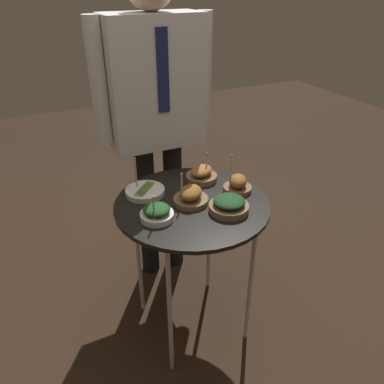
{
  "coord_description": "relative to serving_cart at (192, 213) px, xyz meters",
  "views": [
    {
      "loc": [
        -0.6,
        -1.23,
        1.57
      ],
      "look_at": [
        0.0,
        0.0,
        0.78
      ],
      "focal_mm": 35.0,
      "sensor_mm": 36.0,
      "label": 1
    }
  ],
  "objects": [
    {
      "name": "bowl_spinach_front_right",
      "position": [
        0.11,
        -0.13,
        0.08
      ],
      "size": [
        0.16,
        0.16,
        0.06
      ],
      "color": "brown",
      "rests_on": "serving_cart"
    },
    {
      "name": "bowl_roast_front_left",
      "position": [
        0.23,
        -0.0,
        0.09
      ],
      "size": [
        0.13,
        0.13,
        0.18
      ],
      "color": "brown",
      "rests_on": "serving_cart"
    },
    {
      "name": "bowl_asparagus_back_right",
      "position": [
        -0.16,
        0.15,
        0.07
      ],
      "size": [
        0.17,
        0.17,
        0.16
      ],
      "color": "silver",
      "rests_on": "serving_cart"
    },
    {
      "name": "serving_cart",
      "position": [
        0.0,
        0.0,
        0.0
      ],
      "size": [
        0.67,
        0.67,
        0.73
      ],
      "color": "black",
      "rests_on": "ground_plane"
    },
    {
      "name": "bowl_spinach_mid_right",
      "position": [
        -0.18,
        -0.05,
        0.08
      ],
      "size": [
        0.14,
        0.14,
        0.13
      ],
      "color": "white",
      "rests_on": "serving_cart"
    },
    {
      "name": "waiter_figure",
      "position": [
        0.04,
        0.49,
        0.37
      ],
      "size": [
        0.61,
        0.23,
        1.66
      ],
      "color": "black",
      "rests_on": "ground_plane"
    },
    {
      "name": "bowl_roast_front_center",
      "position": [
        0.13,
        0.16,
        0.08
      ],
      "size": [
        0.15,
        0.15,
        0.13
      ],
      "color": "brown",
      "rests_on": "serving_cart"
    },
    {
      "name": "ground_plane",
      "position": [
        0.0,
        0.0,
        -0.68
      ],
      "size": [
        8.0,
        8.0,
        0.0
      ],
      "primitive_type": "plane",
      "color": "black"
    },
    {
      "name": "bowl_roast_mid_left",
      "position": [
        -0.01,
        -0.0,
        0.09
      ],
      "size": [
        0.15,
        0.15,
        0.15
      ],
      "color": "brown",
      "rests_on": "serving_cart"
    }
  ]
}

